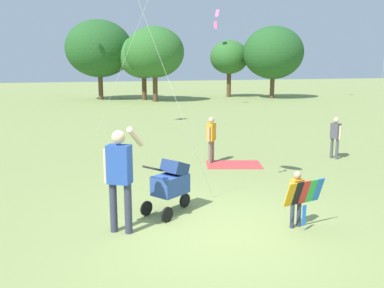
# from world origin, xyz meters

# --- Properties ---
(ground_plane) EXTENTS (120.00, 120.00, 0.00)m
(ground_plane) POSITION_xyz_m (0.00, 0.00, 0.00)
(ground_plane) COLOR #849351
(treeline_distant) EXTENTS (38.02, 7.55, 6.40)m
(treeline_distant) POSITION_xyz_m (-2.28, 25.09, 3.81)
(treeline_distant) COLOR brown
(treeline_distant) RESTS_ON ground
(child_with_butterfly_kite) EXTENTS (0.78, 0.41, 0.99)m
(child_with_butterfly_kite) POSITION_xyz_m (1.40, -0.32, 0.60)
(child_with_butterfly_kite) COLOR #33384C
(child_with_butterfly_kite) RESTS_ON ground
(person_adult_flyer) EXTENTS (0.69, 0.49, 1.81)m
(person_adult_flyer) POSITION_xyz_m (-1.50, 0.40, 1.04)
(person_adult_flyer) COLOR #33384C
(person_adult_flyer) RESTS_ON ground
(stroller) EXTENTS (1.07, 0.88, 1.03)m
(stroller) POSITION_xyz_m (-0.47, 1.04, 0.61)
(stroller) COLOR black
(stroller) RESTS_ON ground
(person_red_shirt) EXTENTS (0.23, 0.39, 1.23)m
(person_red_shirt) POSITION_xyz_m (5.30, 4.02, 0.73)
(person_red_shirt) COLOR #4C4C51
(person_red_shirt) RESTS_ON ground
(person_sitting_far) EXTENTS (0.32, 0.32, 1.31)m
(person_sitting_far) POSITION_xyz_m (1.64, 4.62, 0.77)
(person_sitting_far) COLOR #7F705B
(person_sitting_far) RESTS_ON ground
(picnic_blanket) EXTENTS (1.73, 1.39, 0.02)m
(picnic_blanket) POSITION_xyz_m (2.16, 4.19, 0.01)
(picnic_blanket) COLOR #CC3D3D
(picnic_blanket) RESTS_ON ground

